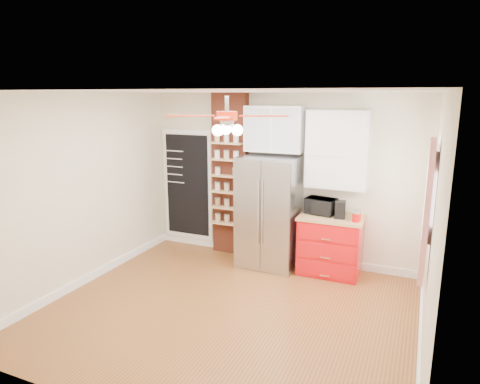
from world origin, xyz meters
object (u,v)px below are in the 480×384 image
at_px(red_cabinet, 330,245).
at_px(canister_left, 356,218).
at_px(pantry_jar_oats, 218,171).
at_px(coffee_maker, 340,210).
at_px(toaster_oven, 321,206).
at_px(fridge, 269,212).
at_px(ceiling_fan, 227,116).

bearing_deg(red_cabinet, canister_left, -20.93).
xyz_separation_m(canister_left, pantry_jar_oats, (-2.30, 0.23, 0.47)).
bearing_deg(coffee_maker, toaster_oven, 154.37).
bearing_deg(canister_left, fridge, 176.09).
relative_size(fridge, canister_left, 14.09).
distance_m(toaster_oven, pantry_jar_oats, 1.79).
height_order(red_cabinet, coffee_maker, coffee_maker).
xyz_separation_m(toaster_oven, canister_left, (0.56, -0.20, -0.06)).
height_order(toaster_oven, canister_left, toaster_oven).
height_order(red_cabinet, canister_left, canister_left).
distance_m(fridge, canister_left, 1.35).
distance_m(red_cabinet, canister_left, 0.65).
xyz_separation_m(toaster_oven, coffee_maker, (0.31, -0.09, 0.00)).
distance_m(ceiling_fan, toaster_oven, 2.35).
bearing_deg(ceiling_fan, fridge, 91.76).
bearing_deg(canister_left, ceiling_fan, -129.98).
bearing_deg(canister_left, red_cabinet, 159.07).
distance_m(red_cabinet, coffee_maker, 0.59).
height_order(toaster_oven, pantry_jar_oats, pantry_jar_oats).
bearing_deg(coffee_maker, ceiling_fan, -131.11).
relative_size(red_cabinet, ceiling_fan, 0.67).
distance_m(red_cabinet, toaster_oven, 0.60).
relative_size(coffee_maker, pantry_jar_oats, 2.06).
bearing_deg(toaster_oven, red_cabinet, -9.30).
xyz_separation_m(red_cabinet, pantry_jar_oats, (-1.93, 0.09, 0.98)).
relative_size(canister_left, pantry_jar_oats, 1.02).
height_order(ceiling_fan, coffee_maker, ceiling_fan).
distance_m(ceiling_fan, pantry_jar_oats, 2.26).
height_order(ceiling_fan, pantry_jar_oats, ceiling_fan).
distance_m(coffee_maker, pantry_jar_oats, 2.10).
bearing_deg(fridge, red_cabinet, 2.95).
distance_m(toaster_oven, coffee_maker, 0.32).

